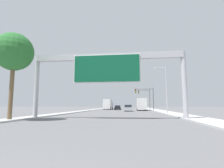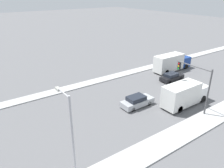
# 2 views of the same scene
# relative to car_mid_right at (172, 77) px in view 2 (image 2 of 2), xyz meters

# --- Properties ---
(median_strip_left) EXTENTS (2.00, 120.00, 0.15)m
(median_strip_left) POSITION_rel_car_mid_right_xyz_m (-7.25, 6.43, -0.58)
(median_strip_left) COLOR #B3B3B3
(median_strip_left) RESTS_ON ground
(car_mid_right) EXTENTS (1.77, 4.60, 1.38)m
(car_mid_right) POSITION_rel_car_mid_right_xyz_m (0.00, 0.00, 0.00)
(car_mid_right) COLOR black
(car_mid_right) RESTS_ON ground
(car_far_right) EXTENTS (1.88, 4.76, 1.54)m
(car_far_right) POSITION_rel_car_mid_right_xyz_m (3.50, -11.20, 0.07)
(car_far_right) COLOR #A5A8AD
(car_far_right) RESTS_ON ground
(truck_box_primary) EXTENTS (2.44, 7.72, 3.27)m
(truck_box_primary) POSITION_rel_car_mid_right_xyz_m (7.00, -5.67, 1.00)
(truck_box_primary) COLOR white
(truck_box_primary) RESTS_ON ground
(truck_box_secondary) EXTENTS (2.36, 8.67, 3.35)m
(truck_box_secondary) POSITION_rel_car_mid_right_xyz_m (-3.50, 3.80, 1.04)
(truck_box_secondary) COLOR navy
(truck_box_secondary) RESTS_ON ground
(traffic_light_near_intersection) EXTENTS (5.31, 0.32, 6.20)m
(traffic_light_near_intersection) POSITION_rel_car_mid_right_xyz_m (8.54, -5.57, 3.59)
(traffic_light_near_intersection) COLOR #4C4C4F
(traffic_light_near_intersection) RESTS_ON ground
(street_lamp_right) EXTENTS (2.43, 0.28, 8.06)m
(street_lamp_right) POSITION_rel_car_mid_right_xyz_m (10.05, -23.94, 4.12)
(street_lamp_right) COLOR #B2B2B7
(street_lamp_right) RESTS_ON ground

